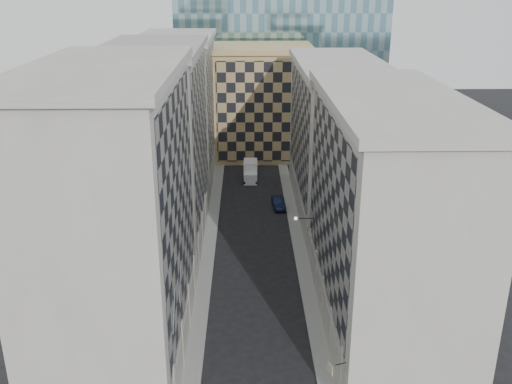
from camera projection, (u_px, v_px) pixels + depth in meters
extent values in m
cube|color=gray|center=(209.00, 247.00, 66.14)|extent=(1.50, 100.00, 0.15)
cube|color=gray|center=(299.00, 246.00, 66.32)|extent=(1.50, 100.00, 0.15)
cube|color=#9F9B8F|center=(116.00, 223.00, 44.24)|extent=(10.00, 22.00, 23.00)
cube|color=gray|center=(178.00, 205.00, 43.79)|extent=(0.25, 19.36, 18.00)
cube|color=#9F9B8F|center=(184.00, 331.00, 47.80)|extent=(0.45, 21.12, 3.20)
cube|color=#9F9B8F|center=(102.00, 69.00, 40.06)|extent=(10.80, 22.80, 0.70)
cylinder|color=#9F9B8F|center=(178.00, 345.00, 45.02)|extent=(0.90, 0.90, 4.40)
cylinder|color=#9F9B8F|center=(185.00, 307.00, 50.16)|extent=(0.90, 0.90, 4.40)
cylinder|color=#9F9B8F|center=(191.00, 276.00, 55.31)|extent=(0.90, 0.90, 4.40)
cube|color=gray|center=(157.00, 150.00, 65.00)|extent=(10.00, 22.00, 22.00)
cube|color=gray|center=(200.00, 137.00, 64.56)|extent=(0.25, 19.36, 17.00)
cube|color=gray|center=(202.00, 225.00, 68.39)|extent=(0.45, 21.12, 3.20)
cube|color=gray|center=(151.00, 48.00, 61.01)|extent=(10.80, 22.80, 0.70)
cylinder|color=gray|center=(195.00, 251.00, 60.46)|extent=(0.90, 0.90, 4.40)
cylinder|color=gray|center=(199.00, 230.00, 65.61)|extent=(0.90, 0.90, 4.40)
cylinder|color=gray|center=(202.00, 211.00, 70.75)|extent=(0.90, 0.90, 4.40)
cylinder|color=gray|center=(205.00, 195.00, 75.90)|extent=(0.90, 0.90, 4.40)
cube|color=#9F9B8F|center=(179.00, 112.00, 85.77)|extent=(10.00, 22.00, 21.00)
cube|color=gray|center=(211.00, 102.00, 85.32)|extent=(0.25, 19.36, 16.00)
cube|color=#9F9B8F|center=(212.00, 168.00, 88.98)|extent=(0.45, 21.12, 3.20)
cube|color=#9F9B8F|center=(175.00, 37.00, 81.95)|extent=(10.80, 22.80, 0.70)
cylinder|color=#9F9B8F|center=(208.00, 182.00, 81.05)|extent=(0.90, 0.90, 4.40)
cylinder|color=#9F9B8F|center=(210.00, 170.00, 86.19)|extent=(0.90, 0.90, 4.40)
cylinder|color=#9F9B8F|center=(212.00, 159.00, 91.34)|extent=(0.90, 0.90, 4.40)
cylinder|color=#9F9B8F|center=(214.00, 149.00, 96.49)|extent=(0.90, 0.90, 4.40)
cube|color=#A5A097|center=(385.00, 219.00, 48.89)|extent=(10.00, 26.00, 20.00)
cube|color=gray|center=(329.00, 203.00, 48.28)|extent=(0.25, 22.88, 15.00)
cube|color=#A5A097|center=(325.00, 304.00, 51.76)|extent=(0.45, 24.96, 3.20)
cube|color=#A5A097|center=(395.00, 99.00, 45.25)|extent=(10.80, 26.80, 0.70)
cylinder|color=#A5A097|center=(346.00, 373.00, 41.82)|extent=(0.90, 0.90, 4.40)
cylinder|color=#A5A097|center=(335.00, 331.00, 46.69)|extent=(0.90, 0.90, 4.40)
cylinder|color=#A5A097|center=(327.00, 298.00, 51.55)|extent=(0.90, 0.90, 4.40)
cylinder|color=#A5A097|center=(320.00, 271.00, 56.42)|extent=(0.90, 0.90, 4.40)
cylinder|color=#A5A097|center=(314.00, 247.00, 61.29)|extent=(0.90, 0.90, 4.40)
cube|color=#A5A097|center=(337.00, 140.00, 74.33)|extent=(10.00, 28.00, 19.00)
cube|color=gray|center=(300.00, 129.00, 73.72)|extent=(0.25, 24.64, 14.00)
cube|color=#A5A097|center=(299.00, 197.00, 77.03)|extent=(0.45, 26.88, 3.20)
cube|color=#A5A097|center=(341.00, 64.00, 70.87)|extent=(10.80, 28.80, 0.70)
cube|color=tan|center=(262.00, 103.00, 98.69)|extent=(16.00, 14.00, 18.00)
cube|color=tan|center=(263.00, 112.00, 92.04)|extent=(15.20, 0.25, 16.50)
cube|color=tan|center=(262.00, 48.00, 95.38)|extent=(16.80, 14.80, 0.80)
cube|color=#2D2723|center=(250.00, 63.00, 109.99)|extent=(6.00, 6.00, 28.00)
cylinder|color=gray|center=(174.00, 311.00, 39.01)|extent=(0.10, 2.33, 2.33)
cylinder|color=gray|center=(180.00, 282.00, 42.75)|extent=(0.10, 2.33, 2.33)
cylinder|color=black|center=(305.00, 218.00, 58.55)|extent=(1.80, 0.08, 0.08)
sphere|color=#FFE5B2|center=(296.00, 218.00, 58.53)|extent=(0.36, 0.36, 0.36)
cube|color=white|center=(250.00, 178.00, 86.72)|extent=(2.03, 2.21, 1.64)
cube|color=white|center=(250.00, 169.00, 88.73)|extent=(2.13, 3.30, 2.83)
cylinder|color=black|center=(244.00, 182.00, 86.17)|extent=(0.28, 0.82, 0.82)
cylinder|color=black|center=(256.00, 182.00, 86.18)|extent=(0.28, 0.82, 0.82)
cylinder|color=black|center=(245.00, 173.00, 90.10)|extent=(0.28, 0.82, 0.82)
cylinder|color=black|center=(256.00, 173.00, 90.11)|extent=(0.28, 0.82, 0.82)
imported|color=#0E1533|center=(278.00, 203.00, 77.44)|extent=(1.86, 4.43, 1.42)
cylinder|color=black|center=(341.00, 364.00, 39.61)|extent=(0.79, 0.32, 0.06)
cube|color=tan|center=(330.00, 369.00, 39.74)|extent=(0.29, 0.70, 0.71)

